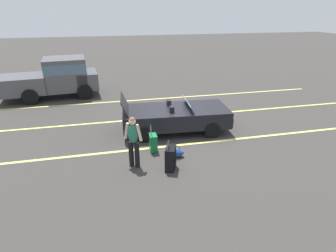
% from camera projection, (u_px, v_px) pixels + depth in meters
% --- Properties ---
extents(ground_plane, '(80.00, 80.00, 0.00)m').
position_uv_depth(ground_plane, '(175.00, 130.00, 10.76)').
color(ground_plane, '#383533').
extents(lot_line_near, '(18.00, 0.12, 0.01)m').
position_uv_depth(lot_line_near, '(184.00, 145.00, 9.63)').
color(lot_line_near, '#EAE066').
rests_on(lot_line_near, ground_plane).
extents(lot_line_mid, '(18.00, 0.12, 0.01)m').
position_uv_depth(lot_line_mid, '(168.00, 117.00, 12.03)').
color(lot_line_mid, '#EAE066').
rests_on(lot_line_mid, ground_plane).
extents(lot_line_far, '(18.00, 0.12, 0.01)m').
position_uv_depth(lot_line_far, '(157.00, 99.00, 14.44)').
color(lot_line_far, '#EAE066').
rests_on(lot_line_far, ground_plane).
extents(convertible_car, '(4.28, 2.05, 1.52)m').
position_uv_depth(convertible_car, '(180.00, 116.00, 10.54)').
color(convertible_car, black).
rests_on(convertible_car, ground_plane).
extents(suitcase_large_black, '(0.44, 0.55, 0.95)m').
position_uv_depth(suitcase_large_black, '(171.00, 158.00, 8.04)').
color(suitcase_large_black, black).
rests_on(suitcase_large_black, ground_plane).
extents(suitcase_medium_bright, '(0.24, 0.40, 0.98)m').
position_uv_depth(suitcase_medium_bright, '(153.00, 143.00, 9.08)').
color(suitcase_medium_bright, '#19723F').
rests_on(suitcase_medium_bright, ground_plane).
extents(duffel_bag, '(0.69, 0.44, 0.34)m').
position_uv_depth(duffel_bag, '(174.00, 153.00, 8.78)').
color(duffel_bag, '#1E479E').
rests_on(duffel_bag, ground_plane).
extents(traveler_person, '(0.56, 0.39, 1.65)m').
position_uv_depth(traveler_person, '(133.00, 139.00, 7.96)').
color(traveler_person, black).
rests_on(traveler_person, ground_plane).
extents(parked_pickup_truck_near, '(5.19, 2.51, 2.10)m').
position_uv_depth(parked_pickup_truck_near, '(57.00, 77.00, 14.35)').
color(parked_pickup_truck_near, '#4C4C51').
rests_on(parked_pickup_truck_near, ground_plane).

